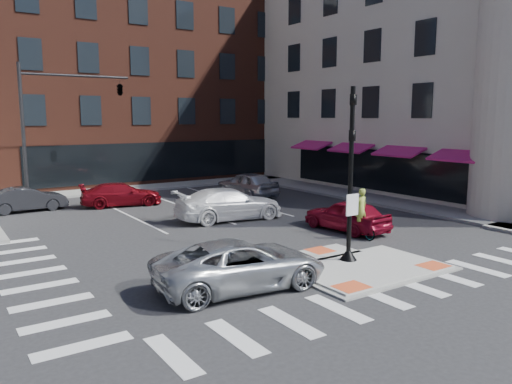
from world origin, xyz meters
TOP-DOWN VIEW (x-y plane):
  - ground at (0.00, 0.00)m, footprint 120.00×120.00m
  - refuge_island at (0.00, -0.26)m, footprint 5.40×4.65m
  - sidewalk_e at (10.80, 10.00)m, footprint 3.00×24.00m
  - sidewalk_n at (3.00, 22.00)m, footprint 26.00×3.00m
  - building_n at (3.00, 31.99)m, footprint 24.40×18.40m
  - building_e at (21.54, 11.50)m, footprint 21.90×23.90m
  - building_far_left at (-4.00, 52.00)m, footprint 10.00×12.00m
  - building_far_right at (9.00, 54.00)m, footprint 12.00×12.00m
  - signal_pole at (0.00, 0.40)m, footprint 0.60×0.60m
  - mast_arm_signal at (-3.47, 18.00)m, footprint 6.10×2.24m
  - silver_suv at (-4.50, 0.32)m, footprint 5.49×2.97m
  - red_sedan at (3.50, 4.14)m, footprint 2.01×4.28m
  - white_pickup at (0.33, 9.15)m, footprint 5.66×2.78m
  - bg_car_dark at (-7.68, 17.13)m, footprint 4.08×1.56m
  - bg_car_silver at (5.00, 14.79)m, footprint 2.38×4.89m
  - bg_car_red at (-2.84, 16.00)m, footprint 4.81×2.66m
  - cyclist at (3.00, 2.80)m, footprint 0.61×1.67m

SIDE VIEW (x-z plane):
  - ground at x=0.00m, z-range 0.00..0.00m
  - refuge_island at x=0.00m, z-range -0.01..0.11m
  - sidewalk_e at x=10.80m, z-range 0.00..0.15m
  - sidewalk_n at x=3.00m, z-range 0.00..0.15m
  - bg_car_red at x=-2.84m, z-range 0.00..1.32m
  - bg_car_dark at x=-7.68m, z-range 0.00..1.33m
  - red_sedan at x=3.50m, z-range 0.00..1.42m
  - cyclist at x=3.00m, z-range -0.35..1.77m
  - silver_suv at x=-4.50m, z-range 0.00..1.46m
  - white_pickup at x=0.33m, z-range 0.00..1.58m
  - bg_car_silver at x=5.00m, z-range 0.00..1.61m
  - signal_pole at x=0.00m, z-range -0.63..5.35m
  - building_far_left at x=-4.00m, z-range 0.00..10.00m
  - building_far_right at x=9.00m, z-range 0.00..12.00m
  - mast_arm_signal at x=-3.47m, z-range 2.21..10.21m
  - building_n at x=3.00m, z-range 0.05..15.55m
  - building_e at x=21.54m, z-range -0.81..16.89m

